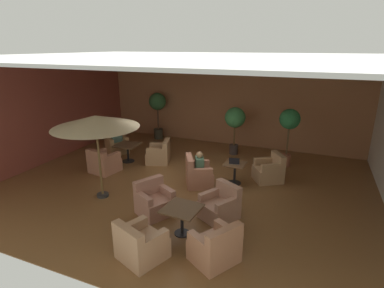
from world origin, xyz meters
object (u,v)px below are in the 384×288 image
(armchair_mid_center_west, at_px, (141,245))
(armchair_mid_center_north, at_px, (215,248))
(armchair_front_left_north, at_px, (269,171))
(cafe_table_front_right, at_px, (128,148))
(armchair_front_right_north, at_px, (117,144))
(armchair_mid_center_east, at_px, (220,206))
(armchair_mid_center_south, at_px, (154,202))
(patio_umbrella_tall_red, at_px, (96,122))
(armchair_front_left_east, at_px, (198,175))
(potted_tree_mid_left, at_px, (158,106))
(potted_tree_mid_right, at_px, (289,124))
(cafe_table_mid_center, at_px, (182,213))
(patron_by_window, at_px, (200,163))
(armchair_front_right_east, at_px, (104,163))
(potted_tree_left_corner, at_px, (235,120))
(armchair_front_right_south, at_px, (159,154))
(open_laptop, at_px, (234,162))
(cafe_table_front_left, at_px, (235,169))
(iced_drink_cup, at_px, (234,162))
(patron_blue_shirt, at_px, (116,135))

(armchair_mid_center_west, bearing_deg, armchair_mid_center_north, 18.68)
(armchair_front_left_north, xyz_separation_m, cafe_table_front_right, (-4.95, -0.27, 0.18))
(armchair_front_right_north, distance_m, armchair_mid_center_east, 5.93)
(armchair_front_right_north, distance_m, armchair_mid_center_south, 4.94)
(armchair_mid_center_south, bearing_deg, patio_umbrella_tall_red, 172.54)
(armchair_front_left_east, height_order, armchair_mid_center_east, armchair_front_left_east)
(potted_tree_mid_left, xyz_separation_m, potted_tree_mid_right, (5.65, -1.21, 0.02))
(cafe_table_mid_center, xyz_separation_m, patron_by_window, (-0.54, 2.48, 0.18))
(armchair_front_right_north, bearing_deg, potted_tree_mid_right, 10.17)
(armchair_front_right_east, relative_size, potted_tree_left_corner, 0.51)
(armchair_front_right_north, distance_m, potted_tree_mid_left, 2.65)
(cafe_table_front_right, bearing_deg, armchair_front_right_south, 18.85)
(potted_tree_mid_left, distance_m, potted_tree_mid_right, 5.78)
(potted_tree_left_corner, xyz_separation_m, open_laptop, (0.69, -2.60, -0.64))
(armchair_mid_center_north, distance_m, potted_tree_mid_left, 8.54)
(armchair_front_right_south, xyz_separation_m, cafe_table_mid_center, (2.55, -3.69, 0.22))
(armchair_mid_center_west, distance_m, potted_tree_mid_right, 6.57)
(patron_by_window, bearing_deg, potted_tree_mid_right, 49.47)
(cafe_table_front_left, relative_size, armchair_mid_center_south, 0.61)
(armchair_front_left_north, height_order, armchair_mid_center_south, armchair_front_left_north)
(armchair_front_left_north, height_order, open_laptop, armchair_front_left_north)
(potted_tree_mid_right, xyz_separation_m, iced_drink_cup, (-1.29, -2.09, -0.78))
(armchair_front_left_north, relative_size, potted_tree_mid_right, 0.52)
(cafe_table_front_left, height_order, armchair_mid_center_west, armchair_mid_center_west)
(armchair_front_right_north, relative_size, iced_drink_cup, 9.20)
(armchair_mid_center_west, bearing_deg, cafe_table_mid_center, 68.81)
(armchair_front_right_south, height_order, patron_by_window, patron_by_window)
(potted_tree_mid_left, height_order, patron_blue_shirt, potted_tree_mid_left)
(cafe_table_front_right, xyz_separation_m, armchair_mid_center_north, (4.59, -3.91, -0.19))
(cafe_table_front_left, distance_m, patron_blue_shirt, 5.02)
(armchair_front_right_north, bearing_deg, armchair_front_left_north, -3.54)
(armchair_front_right_north, height_order, potted_tree_left_corner, potted_tree_left_corner)
(armchair_front_right_east, xyz_separation_m, iced_drink_cup, (4.19, 0.78, 0.39))
(armchair_front_right_east, xyz_separation_m, potted_tree_mid_right, (5.48, 2.86, 1.17))
(armchair_front_right_south, relative_size, armchair_mid_center_east, 0.95)
(cafe_table_mid_center, relative_size, iced_drink_cup, 7.48)
(armchair_front_left_north, bearing_deg, armchair_mid_center_north, -94.97)
(armchair_mid_center_north, height_order, potted_tree_mid_left, potted_tree_mid_left)
(potted_tree_left_corner, height_order, iced_drink_cup, potted_tree_left_corner)
(cafe_table_front_right, relative_size, patron_by_window, 1.32)
(iced_drink_cup, height_order, open_laptop, open_laptop)
(potted_tree_mid_right, bearing_deg, iced_drink_cup, -121.82)
(armchair_mid_center_west, height_order, patron_by_window, patron_by_window)
(cafe_table_front_left, distance_m, armchair_mid_center_south, 2.81)
(armchair_mid_center_west, height_order, open_laptop, open_laptop)
(cafe_table_front_right, bearing_deg, patio_umbrella_tall_red, -71.27)
(cafe_table_front_right, bearing_deg, armchair_front_right_north, 146.19)
(cafe_table_front_left, relative_size, potted_tree_mid_left, 0.31)
(patron_by_window, height_order, iced_drink_cup, patron_by_window)
(potted_tree_mid_left, bearing_deg, cafe_table_front_right, -83.10)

